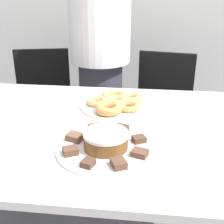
# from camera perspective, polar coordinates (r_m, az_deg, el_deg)

# --- Properties ---
(table) EXTENTS (1.53, 0.99, 0.77)m
(table) POSITION_cam_1_polar(r_m,az_deg,el_deg) (1.35, -2.45, -6.11)
(table) COLOR silver
(table) RESTS_ON ground_plane
(person_standing) EXTENTS (0.40, 0.40, 1.67)m
(person_standing) POSITION_cam_1_polar(r_m,az_deg,el_deg) (2.10, -2.16, 10.47)
(person_standing) COLOR #383842
(person_standing) RESTS_ON ground_plane
(office_chair_left) EXTENTS (0.52, 0.52, 0.86)m
(office_chair_left) POSITION_cam_1_polar(r_m,az_deg,el_deg) (2.36, -12.32, -0.59)
(office_chair_left) COLOR black
(office_chair_left) RESTS_ON ground_plane
(office_chair_right) EXTENTS (0.51, 0.51, 0.86)m
(office_chair_right) POSITION_cam_1_polar(r_m,az_deg,el_deg) (2.25, 8.91, -1.64)
(office_chair_right) COLOR black
(office_chair_right) RESTS_ON ground_plane
(plate_cake) EXTENTS (0.36, 0.36, 0.01)m
(plate_cake) POSITION_cam_1_polar(r_m,az_deg,el_deg) (1.14, -1.12, -6.71)
(plate_cake) COLOR white
(plate_cake) RESTS_ON table
(plate_donuts) EXTENTS (0.35, 0.35, 0.01)m
(plate_donuts) POSITION_cam_1_polar(r_m,az_deg,el_deg) (1.51, 0.84, 1.24)
(plate_donuts) COLOR white
(plate_donuts) RESTS_ON table
(frosted_cake) EXTENTS (0.16, 0.16, 0.06)m
(frosted_cake) POSITION_cam_1_polar(r_m,az_deg,el_deg) (1.12, -1.13, -5.13)
(frosted_cake) COLOR brown
(frosted_cake) RESTS_ON plate_cake
(lamington_0) EXTENTS (0.07, 0.07, 0.03)m
(lamington_0) POSITION_cam_1_polar(r_m,az_deg,el_deg) (1.24, 1.58, -3.21)
(lamington_0) COLOR #513828
(lamington_0) RESTS_ON plate_cake
(lamington_1) EXTENTS (0.07, 0.08, 0.03)m
(lamington_1) POSITION_cam_1_polar(r_m,az_deg,el_deg) (1.24, -3.04, -3.08)
(lamington_1) COLOR brown
(lamington_1) RESTS_ON plate_cake
(lamington_2) EXTENTS (0.07, 0.07, 0.03)m
(lamington_2) POSITION_cam_1_polar(r_m,az_deg,el_deg) (1.19, -6.79, -4.56)
(lamington_2) COLOR brown
(lamington_2) RESTS_ON plate_cake
(lamington_3) EXTENTS (0.06, 0.06, 0.02)m
(lamington_3) POSITION_cam_1_polar(r_m,az_deg,el_deg) (1.10, -7.62, -7.05)
(lamington_3) COLOR brown
(lamington_3) RESTS_ON plate_cake
(lamington_4) EXTENTS (0.05, 0.05, 0.02)m
(lamington_4) POSITION_cam_1_polar(r_m,az_deg,el_deg) (1.03, -4.40, -9.27)
(lamington_4) COLOR #513828
(lamington_4) RESTS_ON plate_cake
(lamington_5) EXTENTS (0.06, 0.07, 0.02)m
(lamington_5) POSITION_cam_1_polar(r_m,az_deg,el_deg) (1.03, 1.21, -9.39)
(lamington_5) COLOR brown
(lamington_5) RESTS_ON plate_cake
(lamington_6) EXTENTS (0.07, 0.06, 0.02)m
(lamington_6) POSITION_cam_1_polar(r_m,az_deg,el_deg) (1.09, 5.09, -7.49)
(lamington_6) COLOR brown
(lamington_6) RESTS_ON plate_cake
(lamington_7) EXTENTS (0.06, 0.06, 0.02)m
(lamington_7) POSITION_cam_1_polar(r_m,az_deg,el_deg) (1.17, 4.95, -4.94)
(lamington_7) COLOR #513828
(lamington_7) RESTS_ON plate_cake
(donut_0) EXTENTS (0.11, 0.11, 0.03)m
(donut_0) POSITION_cam_1_polar(r_m,az_deg,el_deg) (1.50, 0.85, 2.02)
(donut_0) COLOR #E5AD66
(donut_0) RESTS_ON plate_donuts
(donut_1) EXTENTS (0.11, 0.11, 0.03)m
(donut_1) POSITION_cam_1_polar(r_m,az_deg,el_deg) (1.55, 3.63, 2.61)
(donut_1) COLOR #E5AD66
(donut_1) RESTS_ON plate_donuts
(donut_2) EXTENTS (0.12, 0.12, 0.03)m
(donut_2) POSITION_cam_1_polar(r_m,az_deg,el_deg) (1.57, 0.43, 3.05)
(donut_2) COLOR #E5AD66
(donut_2) RESTS_ON plate_donuts
(donut_3) EXTENTS (0.10, 0.10, 0.03)m
(donut_3) POSITION_cam_1_polar(r_m,az_deg,el_deg) (1.50, -2.72, 1.97)
(donut_3) COLOR #E5AD66
(donut_3) RESTS_ON plate_donuts
(donut_4) EXTENTS (0.13, 0.13, 0.04)m
(donut_4) POSITION_cam_1_polar(r_m,az_deg,el_deg) (1.41, -0.58, 0.64)
(donut_4) COLOR #D18E4C
(donut_4) RESTS_ON plate_donuts
(donut_5) EXTENTS (0.11, 0.11, 0.03)m
(donut_5) POSITION_cam_1_polar(r_m,az_deg,el_deg) (1.45, 3.04, 1.08)
(donut_5) COLOR tan
(donut_5) RESTS_ON plate_donuts
(napkin) EXTENTS (0.15, 0.13, 0.01)m
(napkin) POSITION_cam_1_polar(r_m,az_deg,el_deg) (1.18, 13.60, -6.48)
(napkin) COLOR white
(napkin) RESTS_ON table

